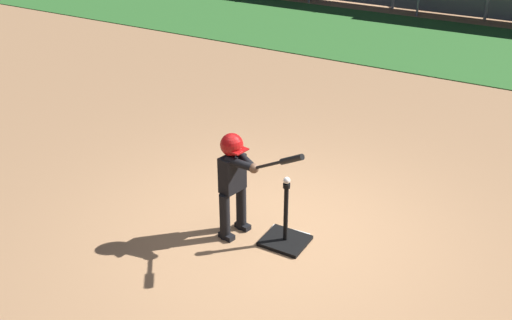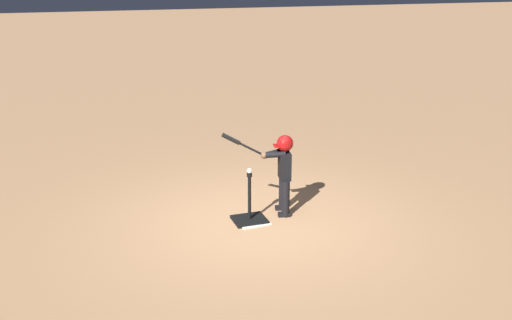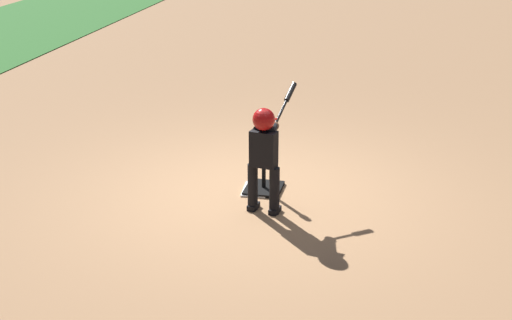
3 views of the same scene
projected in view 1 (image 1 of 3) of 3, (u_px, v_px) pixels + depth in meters
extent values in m
plane|color=#AD7F56|center=(280.00, 235.00, 6.63)|extent=(90.00, 90.00, 0.00)
cube|color=#33702D|center=(458.00, 48.00, 12.90)|extent=(56.00, 4.29, 0.02)
cube|color=white|center=(284.00, 240.00, 6.54)|extent=(0.47, 0.47, 0.02)
cube|color=black|center=(285.00, 241.00, 6.50)|extent=(0.48, 0.43, 0.04)
cylinder|color=black|center=(286.00, 214.00, 6.35)|extent=(0.05, 0.05, 0.65)
cylinder|color=black|center=(287.00, 186.00, 6.19)|extent=(0.08, 0.08, 0.05)
cylinder|color=black|center=(241.00, 207.00, 6.64)|extent=(0.13, 0.13, 0.55)
cube|color=black|center=(243.00, 226.00, 6.74)|extent=(0.19, 0.12, 0.06)
cylinder|color=black|center=(225.00, 216.00, 6.47)|extent=(0.13, 0.13, 0.55)
cube|color=black|center=(227.00, 236.00, 6.57)|extent=(0.19, 0.12, 0.06)
cube|color=black|center=(232.00, 173.00, 6.33)|extent=(0.21, 0.31, 0.41)
sphere|color=brown|center=(232.00, 146.00, 6.19)|extent=(0.21, 0.21, 0.21)
sphere|color=maroon|center=(232.00, 145.00, 6.18)|extent=(0.25, 0.25, 0.25)
cube|color=maroon|center=(239.00, 150.00, 6.13)|extent=(0.16, 0.20, 0.01)
cylinder|color=black|center=(246.00, 161.00, 6.19)|extent=(0.33, 0.23, 0.12)
cylinder|color=black|center=(240.00, 164.00, 6.13)|extent=(0.33, 0.12, 0.12)
sphere|color=brown|center=(254.00, 168.00, 6.08)|extent=(0.10, 0.10, 0.10)
cylinder|color=black|center=(276.00, 163.00, 5.83)|extent=(0.60, 0.15, 0.35)
cylinder|color=black|center=(292.00, 159.00, 5.67)|extent=(0.28, 0.11, 0.19)
cylinder|color=black|center=(253.00, 169.00, 6.09)|extent=(0.05, 0.05, 0.05)
sphere|color=white|center=(287.00, 180.00, 6.16)|extent=(0.07, 0.07, 0.07)
cube|color=#93969E|center=(503.00, 5.00, 16.31)|extent=(3.91, 0.36, 0.04)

